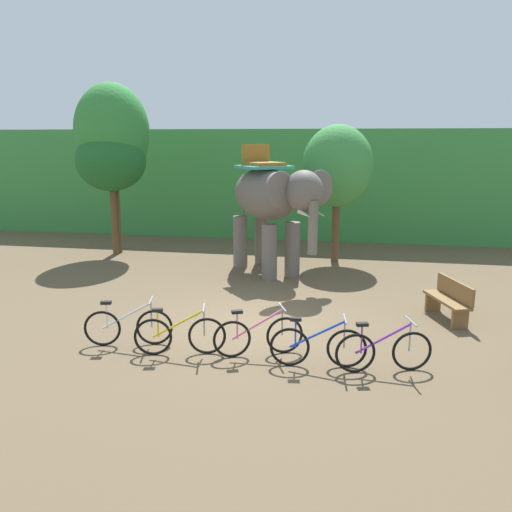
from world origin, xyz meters
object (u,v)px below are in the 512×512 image
at_px(elephant, 271,200).
at_px(bike_white, 128,326).
at_px(bike_purple, 384,351).
at_px(tree_far_left, 338,167).
at_px(wooden_bench, 449,299).
at_px(bike_blue, 318,346).
at_px(bike_pink, 258,336).
at_px(tree_far_right, 112,132).
at_px(bike_yellow, 180,335).
at_px(tree_left, 111,161).

bearing_deg(elephant, bike_white, -107.00).
bearing_deg(bike_purple, bike_white, 176.12).
bearing_deg(tree_far_left, wooden_bench, -62.82).
bearing_deg(tree_far_left, elephant, -132.02).
distance_m(bike_white, bike_blue, 3.71).
bearing_deg(bike_pink, elephant, 96.77).
relative_size(bike_blue, wooden_bench, 1.10).
distance_m(bike_white, bike_pink, 2.58).
bearing_deg(elephant, bike_blue, -73.92).
distance_m(tree_far_right, bike_purple, 12.67).
relative_size(tree_far_left, elephant, 1.14).
relative_size(bike_pink, bike_blue, 0.94).
distance_m(tree_far_left, bike_blue, 8.81).
xyz_separation_m(elephant, bike_pink, (0.72, -6.08, -1.82)).
bearing_deg(elephant, bike_pink, -83.23).
distance_m(elephant, bike_yellow, 6.61).
relative_size(tree_left, tree_far_left, 0.96).
xyz_separation_m(elephant, wooden_bench, (4.53, -3.32, -1.72)).
bearing_deg(tree_far_right, bike_purple, -43.83).
bearing_deg(bike_pink, bike_purple, -7.71).
distance_m(tree_left, bike_white, 9.10).
bearing_deg(tree_left, bike_white, -63.47).
xyz_separation_m(bike_white, bike_pink, (2.58, -0.02, 0.00)).
xyz_separation_m(bike_pink, bike_purple, (2.25, -0.30, 0.00)).
height_order(tree_far_right, bike_white, tree_far_right).
height_order(bike_blue, bike_purple, same).
bearing_deg(bike_blue, bike_yellow, 178.28).
height_order(elephant, bike_yellow, elephant).
distance_m(tree_far_left, bike_white, 9.25).
relative_size(tree_far_right, tree_left, 1.37).
bearing_deg(tree_left, bike_yellow, -58.00).
relative_size(tree_left, bike_purple, 2.55).
height_order(bike_pink, bike_blue, same).
bearing_deg(elephant, bike_yellow, -96.50).
xyz_separation_m(elephant, bike_purple, (2.97, -6.39, -1.82)).
bearing_deg(bike_blue, tree_far_left, 90.28).
xyz_separation_m(tree_far_left, bike_yellow, (-2.52, -8.31, -2.69)).
distance_m(tree_left, bike_yellow, 9.84).
height_order(tree_far_left, bike_yellow, tree_far_left).
relative_size(bike_white, wooden_bench, 1.08).
distance_m(elephant, bike_white, 6.59).
distance_m(bike_yellow, bike_pink, 1.46).
xyz_separation_m(tree_far_right, tree_far_left, (7.56, 0.01, -1.08)).
relative_size(bike_pink, bike_purple, 0.96).
height_order(bike_yellow, wooden_bench, bike_yellow).
xyz_separation_m(tree_left, bike_purple, (8.69, -8.07, -2.81)).
height_order(tree_far_right, bike_blue, tree_far_right).
xyz_separation_m(bike_white, wooden_bench, (6.39, 2.74, 0.09)).
bearing_deg(wooden_bench, tree_far_left, 117.18).
distance_m(tree_far_right, bike_pink, 11.02).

